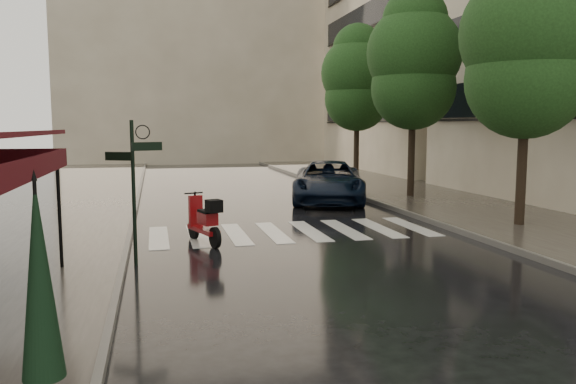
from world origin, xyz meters
name	(u,v)px	position (x,y,z in m)	size (l,w,h in m)	color
ground	(205,304)	(0.00, 0.00, 0.00)	(120.00, 120.00, 0.00)	black
sidewalk_near	(48,208)	(-4.50, 12.00, 0.06)	(6.00, 60.00, 0.12)	#38332D
sidewalk_far	(427,197)	(10.25, 12.00, 0.06)	(5.50, 60.00, 0.12)	#38332D
curb_near	(136,205)	(-1.45, 12.00, 0.07)	(0.12, 60.00, 0.16)	#595651
curb_far	(364,198)	(7.45, 12.00, 0.07)	(0.12, 60.00, 0.16)	#595651
crosswalk	(292,231)	(2.98, 6.00, 0.01)	(7.85, 3.20, 0.01)	silver
signpost	(134,181)	(-1.19, 3.00, 1.83)	(1.17, 0.29, 3.10)	black
haussmann_far	(418,31)	(16.50, 26.00, 9.25)	(8.00, 16.00, 18.50)	tan
backdrop_building	(199,39)	(3.00, 38.00, 10.00)	(22.00, 6.00, 20.00)	tan
tree_near	(528,43)	(9.60, 5.00, 5.32)	(3.80, 3.80, 7.99)	black
tree_mid	(414,61)	(9.50, 12.00, 5.59)	(3.80, 3.80, 8.34)	black
tree_far	(357,79)	(9.70, 19.00, 5.46)	(3.80, 3.80, 8.16)	black
scooter	(205,221)	(0.44, 4.91, 0.58)	(0.87, 1.84, 1.25)	black
parked_car	(329,182)	(5.91, 11.86, 0.80)	(2.66, 5.76, 1.60)	black
parasol_back	(40,280)	(-1.94, -3.11, 1.39)	(0.44, 0.44, 2.36)	black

